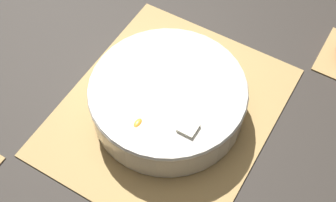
% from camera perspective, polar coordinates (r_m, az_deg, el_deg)
% --- Properties ---
extents(ground_plane, '(6.00, 6.00, 0.00)m').
position_cam_1_polar(ground_plane, '(0.92, -0.00, -1.26)').
color(ground_plane, '#2D2823').
extents(bamboo_mat_center, '(0.46, 0.39, 0.01)m').
position_cam_1_polar(bamboo_mat_center, '(0.92, -0.00, -1.15)').
color(bamboo_mat_center, '#A8844C').
rests_on(bamboo_mat_center, ground_plane).
extents(fruit_salad_bowl, '(0.30, 0.30, 0.08)m').
position_cam_1_polar(fruit_salad_bowl, '(0.88, 0.04, 0.47)').
color(fruit_salad_bowl, silver).
rests_on(fruit_salad_bowl, bamboo_mat_center).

